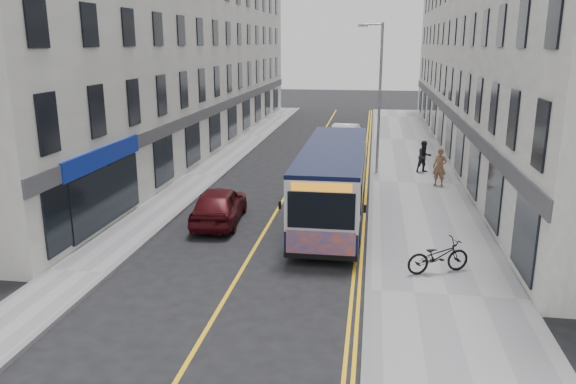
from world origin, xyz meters
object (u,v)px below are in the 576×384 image
(city_bus, at_px, (333,180))
(bicycle, at_px, (438,256))
(streetlamp, at_px, (378,94))
(pedestrian_far, at_px, (424,157))
(car_white, at_px, (344,136))
(pedestrian_near, at_px, (440,167))
(car_maroon, at_px, (219,205))

(city_bus, bearing_deg, bicycle, -55.34)
(streetlamp, xyz_separation_m, city_bus, (-1.71, -8.38, -2.72))
(streetlamp, height_order, bicycle, streetlamp)
(pedestrian_far, xyz_separation_m, car_white, (-4.77, 7.31, -0.20))
(streetlamp, bearing_deg, city_bus, -101.53)
(pedestrian_near, relative_size, car_white, 0.39)
(bicycle, distance_m, pedestrian_near, 11.27)
(pedestrian_far, height_order, car_maroon, pedestrian_far)
(bicycle, distance_m, car_white, 21.81)
(car_maroon, bearing_deg, bicycle, 148.75)
(car_white, bearing_deg, streetlamp, -68.16)
(city_bus, distance_m, car_white, 16.19)
(pedestrian_near, bearing_deg, pedestrian_far, 124.15)
(bicycle, bearing_deg, pedestrian_near, -29.11)
(pedestrian_near, bearing_deg, bicycle, -71.85)
(city_bus, relative_size, bicycle, 5.11)
(city_bus, bearing_deg, car_white, 91.55)
(pedestrian_near, bearing_deg, city_bus, -104.95)
(bicycle, distance_m, pedestrian_far, 14.14)
(streetlamp, xyz_separation_m, pedestrian_near, (3.13, -2.45, -3.33))
(car_maroon, bearing_deg, streetlamp, -127.11)
(streetlamp, xyz_separation_m, pedestrian_far, (2.62, 0.47, -3.40))
(city_bus, bearing_deg, pedestrian_near, 50.80)
(streetlamp, xyz_separation_m, bicycle, (1.93, -13.65, -3.73))
(bicycle, bearing_deg, pedestrian_far, -25.80)
(pedestrian_near, height_order, pedestrian_far, pedestrian_near)
(bicycle, height_order, pedestrian_near, pedestrian_near)
(pedestrian_near, bearing_deg, car_white, 141.53)
(bicycle, height_order, car_maroon, car_maroon)
(pedestrian_far, xyz_separation_m, car_maroon, (-8.79, -9.96, -0.24))
(car_maroon, bearing_deg, car_white, -107.19)
(pedestrian_near, bearing_deg, streetlamp, 166.19)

